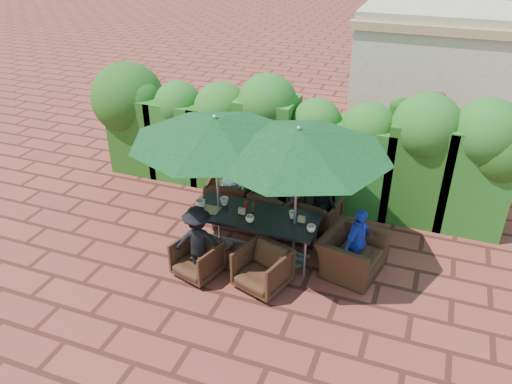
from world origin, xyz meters
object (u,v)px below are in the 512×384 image
(umbrella_right, at_px, (298,141))
(chair_far_mid, at_px, (277,206))
(chair_near_left, at_px, (197,257))
(chair_end_right, at_px, (352,248))
(dining_table, at_px, (255,219))
(chair_far_right, at_px, (317,214))
(chair_near_right, at_px, (262,267))
(chair_far_left, at_px, (228,194))
(umbrella_left, at_px, (215,129))

(umbrella_right, relative_size, chair_far_mid, 3.40)
(chair_near_left, height_order, chair_end_right, chair_end_right)
(dining_table, distance_m, chair_end_right, 1.68)
(chair_far_mid, relative_size, chair_far_right, 1.12)
(chair_near_right, height_order, chair_end_right, chair_end_right)
(chair_near_left, bearing_deg, chair_far_mid, 83.85)
(chair_far_mid, bearing_deg, chair_far_left, 9.13)
(dining_table, bearing_deg, chair_end_right, 2.09)
(umbrella_left, relative_size, chair_far_mid, 3.30)
(umbrella_left, xyz_separation_m, umbrella_right, (1.35, 0.02, 0.00))
(umbrella_left, xyz_separation_m, chair_near_right, (1.09, -0.79, -1.84))
(chair_far_left, distance_m, chair_far_mid, 1.05)
(chair_far_mid, bearing_deg, chair_far_right, -159.50)
(chair_far_left, bearing_deg, chair_end_right, 147.97)
(dining_table, distance_m, umbrella_right, 1.69)
(dining_table, distance_m, chair_far_right, 1.32)
(chair_far_right, relative_size, chair_near_left, 1.10)
(chair_near_left, relative_size, chair_end_right, 0.67)
(chair_far_left, relative_size, chair_near_left, 1.18)
(chair_far_left, bearing_deg, chair_near_left, 86.90)
(umbrella_left, height_order, chair_near_right, umbrella_left)
(chair_end_right, bearing_deg, chair_far_mid, 74.15)
(chair_near_right, bearing_deg, dining_table, 135.24)
(chair_near_left, bearing_deg, dining_table, 71.07)
(chair_far_left, height_order, chair_end_right, chair_end_right)
(chair_far_right, height_order, chair_near_left, chair_far_right)
(chair_far_left, height_order, chair_near_left, chair_far_left)
(chair_end_right, bearing_deg, chair_far_right, 54.50)
(umbrella_left, bearing_deg, chair_end_right, 2.54)
(umbrella_right, height_order, chair_far_right, umbrella_right)
(chair_near_left, bearing_deg, umbrella_left, 106.32)
(dining_table, distance_m, umbrella_left, 1.67)
(chair_near_left, distance_m, chair_near_right, 1.09)
(chair_far_left, xyz_separation_m, chair_far_mid, (1.04, -0.12, 0.02))
(dining_table, bearing_deg, chair_far_right, 48.91)
(umbrella_right, bearing_deg, chair_end_right, 5.16)
(dining_table, xyz_separation_m, umbrella_left, (-0.65, -0.04, 1.54))
(chair_far_right, relative_size, chair_end_right, 0.73)
(umbrella_right, relative_size, chair_far_left, 3.53)
(dining_table, relative_size, chair_far_mid, 2.57)
(chair_near_left, xyz_separation_m, chair_near_right, (1.08, 0.08, 0.03))
(chair_far_mid, distance_m, chair_near_right, 1.78)
(chair_far_mid, bearing_deg, dining_table, 98.96)
(umbrella_left, distance_m, chair_near_left, 2.07)
(chair_far_left, distance_m, chair_near_left, 1.97)
(umbrella_right, distance_m, chair_near_left, 2.47)
(chair_far_mid, relative_size, chair_near_right, 1.12)
(chair_near_left, xyz_separation_m, chair_end_right, (2.31, 0.98, 0.11))
(chair_far_right, bearing_deg, chair_far_mid, 15.14)
(dining_table, height_order, chair_near_right, same)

